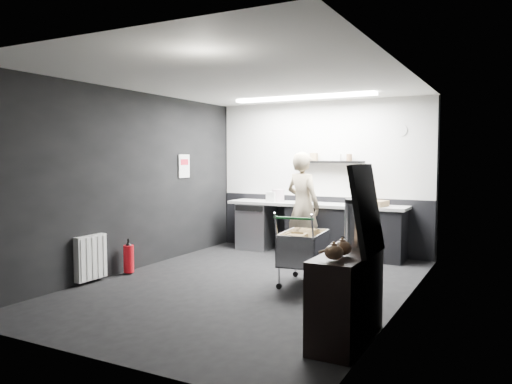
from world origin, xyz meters
The scene contains 22 objects.
floor centered at (0.00, 0.00, 0.00)m, with size 5.50×5.50×0.00m, color black.
ceiling centered at (0.00, 0.00, 2.70)m, with size 5.50×5.50×0.00m, color silver.
wall_back centered at (0.00, 2.75, 1.35)m, with size 5.50×5.50×0.00m, color black.
wall_front centered at (0.00, -2.75, 1.35)m, with size 5.50×5.50×0.00m, color black.
wall_left centered at (-2.00, 0.00, 1.35)m, with size 5.50×5.50×0.00m, color black.
wall_right centered at (2.00, 0.00, 1.35)m, with size 5.50×5.50×0.00m, color black.
kitchen_wall_panel centered at (0.00, 2.73, 1.85)m, with size 3.95×0.02×1.70m, color silver.
dado_panel centered at (0.00, 2.73, 0.50)m, with size 3.95×0.02×1.00m, color black.
floating_shelf centered at (0.20, 2.62, 1.62)m, with size 1.20×0.22×0.04m, color black.
wall_clock centered at (1.40, 2.72, 2.15)m, with size 0.20×0.20×0.03m, color silver.
poster centered at (-1.98, 1.30, 1.55)m, with size 0.02×0.30×0.40m, color white.
poster_red_band centered at (-1.98, 1.30, 1.62)m, with size 0.01×0.22×0.10m, color red.
radiator centered at (-1.94, -0.90, 0.35)m, with size 0.10×0.50×0.60m, color silver.
ceiling_strip centered at (0.00, 1.85, 2.67)m, with size 2.40×0.20×0.04m, color white.
prep_counter centered at (0.14, 2.42, 0.46)m, with size 3.20×0.61×0.90m.
person centered at (-0.04, 1.97, 0.89)m, with size 0.65×0.43×1.79m, color beige.
shopping_cart centered at (0.62, 0.39, 0.46)m, with size 0.60×0.92×0.96m.
sideboard centered at (1.79, -1.33, 0.53)m, with size 0.47×1.10×1.64m.
fire_extinguisher centered at (-1.85, -0.26, 0.24)m, with size 0.15×0.15×0.49m.
cardboard_box centered at (1.01, 2.37, 0.95)m, with size 0.48×0.36×0.10m, color #A48457.
pink_tub centered at (-0.71, 2.42, 1.01)m, with size 0.22×0.22×0.22m, color silver.
white_container centered at (-0.79, 2.37, 0.99)m, with size 0.20×0.15×0.18m, color silver.
Camera 1 is at (3.15, -5.74, 1.70)m, focal length 35.00 mm.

